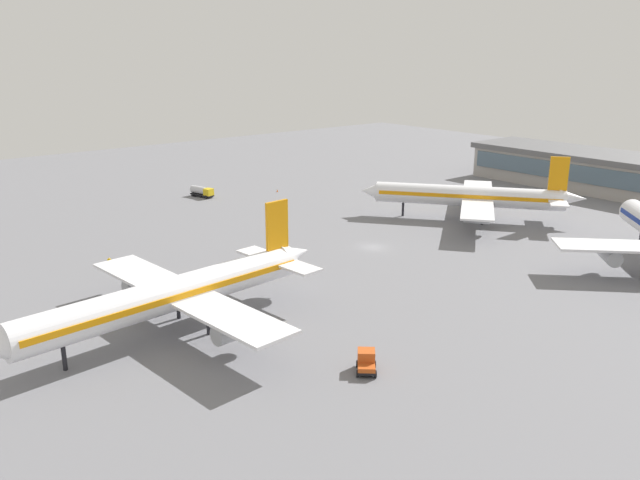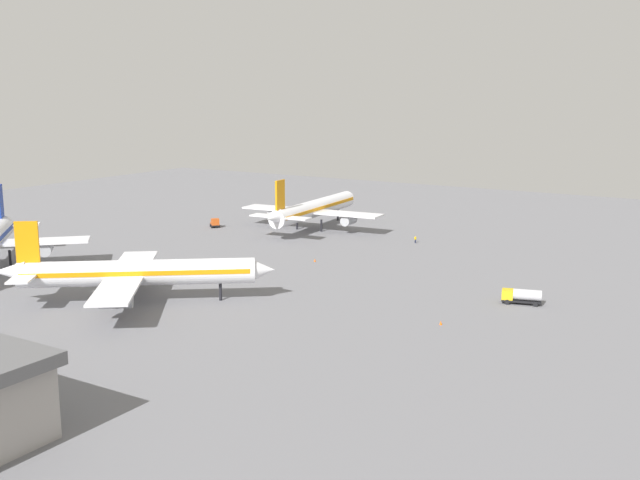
% 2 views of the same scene
% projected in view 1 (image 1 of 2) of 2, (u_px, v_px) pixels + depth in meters
% --- Properties ---
extents(ground, '(288.00, 288.00, 0.00)m').
position_uv_depth(ground, '(373.00, 247.00, 114.38)').
color(ground, slate).
extents(terminal_building, '(65.05, 19.48, 9.28)m').
position_uv_depth(terminal_building, '(598.00, 171.00, 160.10)').
color(terminal_building, '#9E9993').
rests_on(terminal_building, ground).
extents(airplane_at_gate, '(37.37, 46.44, 14.12)m').
position_uv_depth(airplane_at_gate, '(173.00, 294.00, 78.70)').
color(airplane_at_gate, white).
rests_on(airplane_at_gate, ground).
extents(airplane_taxiing, '(38.45, 32.57, 13.84)m').
position_uv_depth(airplane_taxiing, '(471.00, 196.00, 131.37)').
color(airplane_taxiing, white).
rests_on(airplane_taxiing, ground).
extents(baggage_tug, '(3.73, 3.66, 2.30)m').
position_uv_depth(baggage_tug, '(366.00, 361.00, 70.18)').
color(baggage_tug, black).
rests_on(baggage_tug, ground).
extents(fuel_truck, '(6.58, 3.48, 2.50)m').
position_uv_depth(fuel_truck, '(202.00, 191.00, 152.93)').
color(fuel_truck, black).
rests_on(fuel_truck, ground).
extents(ground_crew_worker, '(0.49, 0.55, 1.67)m').
position_uv_depth(ground_crew_worker, '(109.00, 262.00, 103.76)').
color(ground_crew_worker, '#1E2338').
rests_on(ground_crew_worker, ground).
extents(safety_cone_near_gate, '(0.44, 0.44, 0.60)m').
position_uv_depth(safety_cone_near_gate, '(284.00, 246.00, 114.25)').
color(safety_cone_near_gate, '#EA590C').
rests_on(safety_cone_near_gate, ground).
extents(safety_cone_mid_apron, '(0.44, 0.44, 0.60)m').
position_uv_depth(safety_cone_mid_apron, '(277.00, 191.00, 158.72)').
color(safety_cone_mid_apron, '#EA590C').
rests_on(safety_cone_mid_apron, ground).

